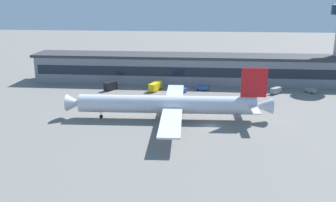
{
  "coord_description": "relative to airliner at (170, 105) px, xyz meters",
  "views": [
    {
      "loc": [
        -2.49,
        -110.62,
        39.26
      ],
      "look_at": [
        -14.0,
        9.61,
        5.0
      ],
      "focal_mm": 40.68,
      "sensor_mm": 36.0,
      "label": 1
    }
  ],
  "objects": [
    {
      "name": "airliner",
      "position": [
        0.0,
        0.0,
        0.0
      ],
      "size": [
        66.18,
        56.82,
        17.08
      ],
      "color": "silver",
      "rests_on": "ground_plane"
    },
    {
      "name": "terminal_building",
      "position": [
        13.08,
        54.04,
        1.39
      ],
      "size": [
        160.2,
        16.57,
        12.68
      ],
      "color": "gray",
      "rests_on": "ground_plane"
    },
    {
      "name": "baggage_tug",
      "position": [
        1.85,
        35.15,
        -3.89
      ],
      "size": [
        4.12,
        3.49,
        1.85
      ],
      "color": "#2651A5",
      "rests_on": "ground_plane"
    },
    {
      "name": "pushback_tractor",
      "position": [
        10.14,
        39.41,
        -3.93
      ],
      "size": [
        5.26,
        3.61,
        1.75
      ],
      "color": "#2651A5",
      "rests_on": "ground_plane"
    },
    {
      "name": "follow_me_car",
      "position": [
        54.18,
        39.08,
        -3.89
      ],
      "size": [
        4.09,
        4.69,
        1.85
      ],
      "color": "gray",
      "rests_on": "ground_plane"
    },
    {
      "name": "crew_van",
      "position": [
        39.83,
        36.31,
        -3.52
      ],
      "size": [
        5.1,
        5.35,
        2.55
      ],
      "color": "gray",
      "rests_on": "ground_plane"
    },
    {
      "name": "stair_truck",
      "position": [
        -28.16,
        35.98,
        -3.0
      ],
      "size": [
        5.04,
        6.41,
        3.55
      ],
      "color": "black",
      "rests_on": "ground_plane"
    },
    {
      "name": "ground_plane",
      "position": [
        13.08,
        -5.64,
        -4.98
      ],
      "size": [
        600.0,
        600.0,
        0.0
      ],
      "primitive_type": "plane",
      "color": "slate"
    },
    {
      "name": "fuel_truck",
      "position": [
        -9.43,
        37.0,
        -3.09
      ],
      "size": [
        5.04,
        8.85,
        3.35
      ],
      "color": "yellow",
      "rests_on": "ground_plane"
    }
  ]
}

